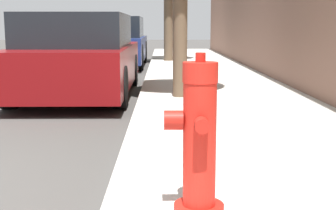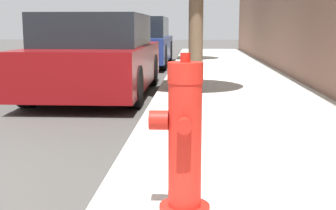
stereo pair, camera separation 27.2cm
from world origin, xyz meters
The scene contains 3 objects.
fire_hydrant centered at (2.46, -0.09, 0.55)m, with size 0.36×0.38×0.93m.
parked_car_near centered at (0.83, 5.34, 0.68)m, with size 1.81×4.35×1.40m.
parked_car_mid centered at (0.88, 11.38, 0.71)m, with size 1.69×4.50×1.47m.
Camera 2 is at (2.52, -2.71, 1.19)m, focal length 50.00 mm.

